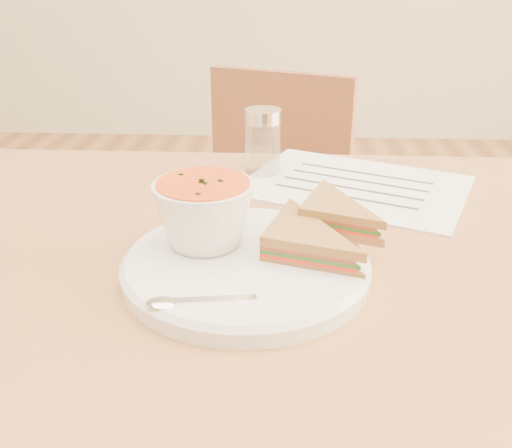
# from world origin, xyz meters

# --- Properties ---
(chair_far) EXTENTS (0.47, 0.47, 0.82)m
(chair_far) POSITION_xyz_m (-0.05, 0.61, 0.41)
(chair_far) COLOR brown
(chair_far) RESTS_ON floor
(plate) EXTENTS (0.30, 0.30, 0.02)m
(plate) POSITION_xyz_m (-0.01, -0.06, 0.76)
(plate) COLOR white
(plate) RESTS_ON dining_table
(soup_bowl) EXTENTS (0.12, 0.12, 0.08)m
(soup_bowl) POSITION_xyz_m (-0.06, -0.04, 0.80)
(soup_bowl) COLOR white
(soup_bowl) RESTS_ON plate
(sandwich_half_a) EXTENTS (0.14, 0.14, 0.03)m
(sandwich_half_a) POSITION_xyz_m (0.00, -0.07, 0.78)
(sandwich_half_a) COLOR olive
(sandwich_half_a) RESTS_ON plate
(sandwich_half_b) EXTENTS (0.13, 0.13, 0.03)m
(sandwich_half_b) POSITION_xyz_m (0.04, -0.02, 0.79)
(sandwich_half_b) COLOR olive
(sandwich_half_b) RESTS_ON plate
(spoon) EXTENTS (0.16, 0.06, 0.01)m
(spoon) POSITION_xyz_m (-0.04, -0.15, 0.77)
(spoon) COLOR silver
(spoon) RESTS_ON plate
(paper_menu) EXTENTS (0.38, 0.34, 0.00)m
(paper_menu) POSITION_xyz_m (0.13, 0.20, 0.75)
(paper_menu) COLOR white
(paper_menu) RESTS_ON dining_table
(condiment_shaker) EXTENTS (0.07, 0.07, 0.10)m
(condiment_shaker) POSITION_xyz_m (-0.01, 0.25, 0.80)
(condiment_shaker) COLOR silver
(condiment_shaker) RESTS_ON dining_table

